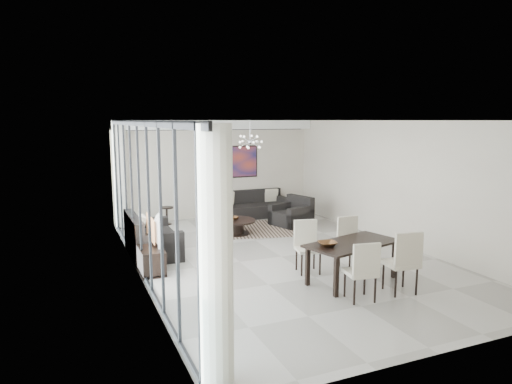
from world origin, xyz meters
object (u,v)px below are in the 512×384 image
tv_console (148,255)px  television (155,228)px  coffee_table (235,226)px  sofa_main (252,208)px  dining_table (352,247)px

tv_console → television: television is taller
coffee_table → tv_console: size_ratio=0.70×
tv_console → sofa_main: bearing=44.2°
tv_console → dining_table: bearing=-34.8°
tv_console → dining_table: (3.27, -2.28, 0.40)m
coffee_table → tv_console: tv_console is taller
tv_console → coffee_table: bearing=35.9°
television → dining_table: (3.11, -2.29, -0.13)m
television → sofa_main: bearing=-30.9°
sofa_main → television: (-3.60, -3.64, 0.51)m
coffee_table → dining_table: dining_table is taller
dining_table → coffee_table: bearing=100.4°
sofa_main → dining_table: (-0.49, -5.93, 0.38)m
dining_table → tv_console: bearing=145.2°
coffee_table → dining_table: (0.75, -4.10, 0.43)m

